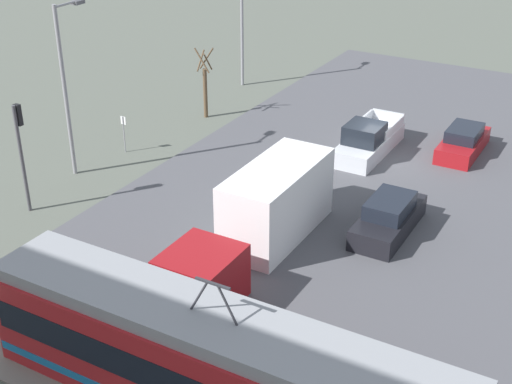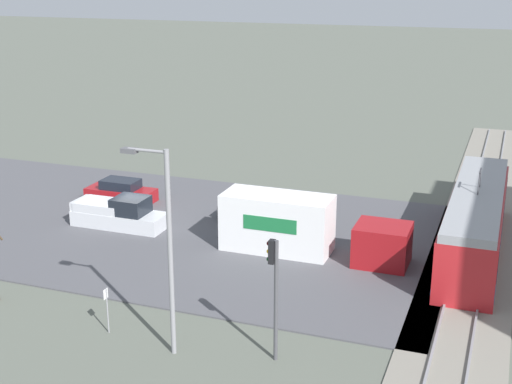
% 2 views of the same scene
% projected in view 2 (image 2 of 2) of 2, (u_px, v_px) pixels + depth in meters
% --- Properties ---
extents(ground_plane, '(320.00, 320.00, 0.00)m').
position_uv_depth(ground_plane, '(137.00, 223.00, 43.20)').
color(ground_plane, '#565B51').
extents(road_surface, '(19.43, 37.13, 0.08)m').
position_uv_depth(road_surface, '(137.00, 223.00, 43.18)').
color(road_surface, '#4C4C51').
rests_on(road_surface, ground).
extents(rail_bed, '(69.91, 4.40, 0.22)m').
position_uv_depth(rail_bed, '(469.00, 267.00, 36.76)').
color(rail_bed, gray).
rests_on(rail_bed, ground).
extents(light_rail_tram, '(14.77, 2.79, 4.59)m').
position_uv_depth(light_rail_tram, '(475.00, 222.00, 38.19)').
color(light_rail_tram, '#B21E23').
rests_on(light_rail_tram, ground).
extents(box_truck, '(2.50, 10.08, 3.11)m').
position_uv_depth(box_truck, '(302.00, 228.00, 38.11)').
color(box_truck, maroon).
rests_on(box_truck, ground).
extents(pickup_truck, '(1.98, 5.67, 1.88)m').
position_uv_depth(pickup_truck, '(121.00, 215.00, 42.25)').
color(pickup_truck, silver).
rests_on(pickup_truck, ground).
extents(sedan_car_0, '(1.85, 4.75, 1.58)m').
position_uv_depth(sedan_car_0, '(259.00, 210.00, 43.27)').
color(sedan_car_0, black).
rests_on(sedan_car_0, ground).
extents(sedan_car_1, '(1.82, 4.60, 1.44)m').
position_uv_depth(sedan_car_1, '(121.00, 192.00, 47.03)').
color(sedan_car_1, maroon).
rests_on(sedan_car_1, ground).
extents(traffic_light_pole, '(0.28, 0.47, 5.04)m').
position_uv_depth(traffic_light_pole, '(274.00, 283.00, 27.20)').
color(traffic_light_pole, '#47474C').
rests_on(traffic_light_pole, ground).
extents(street_lamp_near_crossing, '(0.36, 1.95, 8.43)m').
position_uv_depth(street_lamp_near_crossing, '(165.00, 240.00, 27.27)').
color(street_lamp_near_crossing, gray).
rests_on(street_lamp_near_crossing, ground).
extents(no_parking_sign, '(0.32, 0.08, 2.02)m').
position_uv_depth(no_parking_sign, '(107.00, 306.00, 29.86)').
color(no_parking_sign, gray).
rests_on(no_parking_sign, ground).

